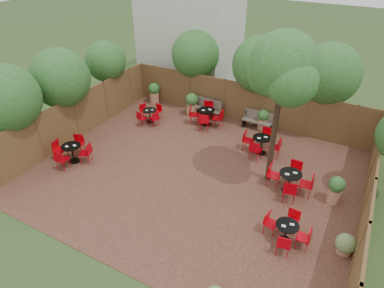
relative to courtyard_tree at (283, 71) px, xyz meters
The scene contains 13 objects.
ground 5.16m from the courtyard_tree, 158.33° to the right, with size 80.00×80.00×0.00m, color #354F23.
courtyard_paving 5.15m from the courtyard_tree, 158.33° to the right, with size 12.00×10.00×0.02m, color #311814.
fence_back 5.80m from the courtyard_tree, 123.26° to the left, with size 12.00×0.08×2.00m, color #4C331C.
fence_left 9.28m from the courtyard_tree, behind, with size 0.08×10.00×2.00m, color #4C331C.
fence_right 4.87m from the courtyard_tree, 16.92° to the right, with size 0.08×10.00×2.00m, color #4C331C.
neighbour_building 9.95m from the courtyard_tree, 135.55° to the left, with size 5.00×4.00×8.00m, color beige.
overhang_foliage 5.18m from the courtyard_tree, 157.33° to the left, with size 15.52×10.97×2.73m.
courtyard_tree is the anchor object (origin of this frame).
park_bench_left 6.80m from the courtyard_tree, 140.15° to the left, with size 1.50×0.58×0.91m.
park_bench_right 5.53m from the courtyard_tree, 115.05° to the left, with size 1.42×0.50×0.87m.
bistro_tables 4.70m from the courtyard_tree, behind, with size 10.32×7.06×0.92m.
planters 5.80m from the courtyard_tree, 141.93° to the left, with size 10.62×4.39×1.17m.
low_shrubs 6.36m from the courtyard_tree, 65.51° to the right, with size 3.21×3.94×0.71m.
Camera 1 is at (5.05, -9.55, 8.18)m, focal length 32.22 mm.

